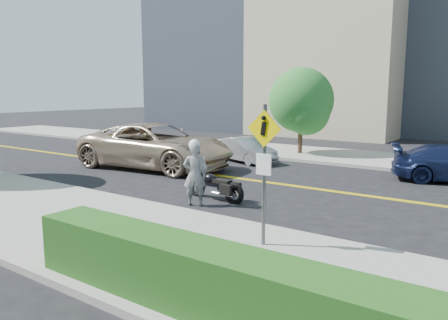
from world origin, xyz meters
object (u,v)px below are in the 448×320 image
object	(u,v)px
motorcycle	(215,180)
parked_car_white	(122,138)
parked_car_silver	(245,150)
pedestrian_sign	(264,161)
suv	(155,146)
motorcyclist	(195,173)

from	to	relation	value
motorcycle	parked_car_white	world-z (taller)	parked_car_white
motorcycle	parked_car_silver	world-z (taller)	motorcycle
pedestrian_sign	suv	world-z (taller)	pedestrian_sign
parked_car_silver	pedestrian_sign	bearing A→B (deg)	-126.30
pedestrian_sign	motorcyclist	distance (m)	4.29
motorcyclist	pedestrian_sign	bearing A→B (deg)	115.11
motorcyclist	suv	xyz separation A→B (m)	(-5.52, 4.05, -0.01)
parked_car_silver	motorcyclist	bearing A→B (deg)	-138.49
motorcyclist	parked_car_white	distance (m)	13.68
motorcycle	suv	size ratio (longest dim) A/B	0.30
motorcycle	parked_car_white	bearing A→B (deg)	153.60
motorcyclist	parked_car_silver	xyz separation A→B (m)	(-3.17, 7.76, -0.41)
motorcycle	parked_car_white	size ratio (longest dim) A/B	0.54
pedestrian_sign	motorcycle	bearing A→B (deg)	139.00
motorcyclist	parked_car_white	bearing A→B (deg)	-67.04
motorcycle	parked_car_white	xyz separation A→B (m)	(-11.59, 6.48, 0.02)
parked_car_white	motorcyclist	bearing A→B (deg)	-107.65
parked_car_white	parked_car_silver	distance (m)	8.34
motorcyclist	parked_car_white	size ratio (longest dim) A/B	0.51
motorcycle	pedestrian_sign	bearing A→B (deg)	-38.19
pedestrian_sign	motorcyclist	xyz separation A→B (m)	(-3.60, 2.13, -0.96)
pedestrian_sign	motorcyclist	size ratio (longest dim) A/B	1.49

